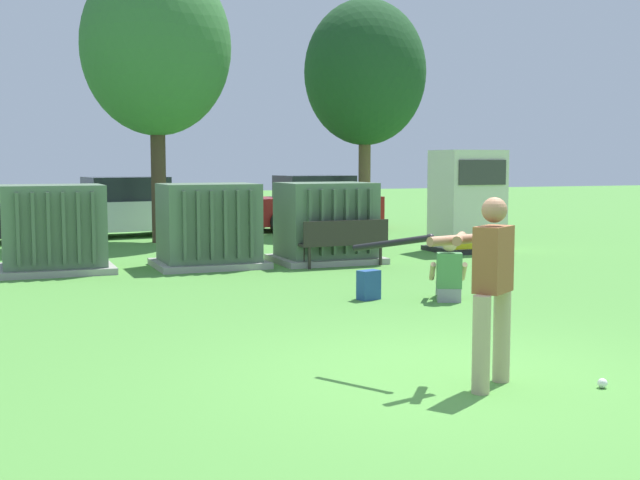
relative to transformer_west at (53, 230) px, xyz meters
name	(u,v)px	position (x,y,z in m)	size (l,w,h in m)	color
ground_plane	(445,376)	(3.00, -9.19, -0.79)	(96.00, 96.00, 0.00)	#51933D
transformer_west	(53,230)	(0.00, 0.00, 0.00)	(2.10, 1.70, 1.62)	#9E9B93
transformer_mid_west	(209,226)	(2.87, -0.27, 0.00)	(2.10, 1.70, 1.62)	#9E9B93
transformer_mid_east	(326,224)	(5.27, -0.42, 0.00)	(2.10, 1.70, 1.62)	#9E9B93
generator_enclosure	(467,201)	(9.02, 0.30, 0.35)	(1.60, 1.40, 2.30)	#262626
park_bench	(344,240)	(5.31, -1.27, -0.25)	(1.81, 0.47, 0.92)	#2D2823
batter	(487,281)	(3.15, -9.65, 0.19)	(1.14, 1.45, 1.74)	tan
sports_ball	(602,383)	(4.11, -10.10, -0.74)	(0.09, 0.09, 0.09)	white
seated_spectator	(449,275)	(5.23, -5.42, -0.41)	(0.67, 0.79, 0.96)	gray
backpack	(368,285)	(4.15, -4.91, -0.57)	(0.36, 0.32, 0.44)	#264C8C
tree_center_left	(156,47)	(2.87, 4.92, 4.07)	(3.71, 3.71, 7.09)	#4C3828
tree_center_right	(365,73)	(8.91, 5.69, 3.74)	(3.45, 3.45, 6.60)	brown
parked_car_left_of_center	(122,209)	(2.24, 7.03, -0.04)	(4.38, 2.31, 1.62)	silver
parked_car_right_of_center	(311,204)	(7.85, 7.25, -0.04)	(4.30, 2.13, 1.62)	maroon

